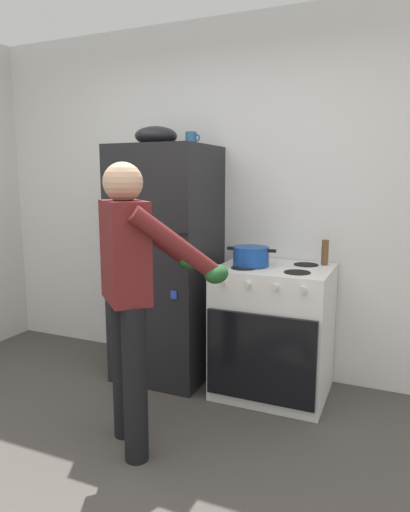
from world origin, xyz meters
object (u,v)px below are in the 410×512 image
at_px(pepper_mill, 325,252).
at_px(red_pot, 251,256).
at_px(stove_range, 273,331).
at_px(mixing_bowl, 156,136).
at_px(refrigerator, 167,263).
at_px(person_cook, 133,282).
at_px(coffee_mug, 191,139).

bearing_deg(pepper_mill, red_pot, -151.48).
height_order(stove_range, mixing_bowl, mixing_bowl).
distance_m(refrigerator, red_pot, 0.69).
relative_size(refrigerator, red_pot, 5.06).
bearing_deg(red_pot, mixing_bowl, 176.23).
relative_size(red_pot, pepper_mill, 2.02).
relative_size(person_cook, coffee_mug, 14.28).
distance_m(red_pot, coffee_mug, 0.96).
xyz_separation_m(refrigerator, person_cook, (0.30, -0.96, 0.09)).
height_order(person_cook, red_pot, person_cook).
height_order(refrigerator, stove_range, refrigerator).
height_order(coffee_mug, mixing_bowl, mixing_bowl).
relative_size(refrigerator, pepper_mill, 10.24).
bearing_deg(pepper_mill, coffee_mug, -171.09).
bearing_deg(coffee_mug, stove_range, -5.25).
xyz_separation_m(refrigerator, coffee_mug, (0.18, 0.05, 0.92)).
xyz_separation_m(red_pot, pepper_mill, (0.46, 0.25, 0.02)).
height_order(stove_range, pepper_mill, pepper_mill).
relative_size(pepper_mill, mixing_bowl, 0.55).
bearing_deg(red_pot, refrigerator, 175.82).
bearing_deg(mixing_bowl, stove_range, -0.64).
xyz_separation_m(refrigerator, red_pot, (0.68, -0.05, 0.11)).
bearing_deg(mixing_bowl, refrigerator, -0.22).
distance_m(refrigerator, mixing_bowl, 0.95).
relative_size(refrigerator, mixing_bowl, 5.61).
relative_size(refrigerator, person_cook, 1.09).
bearing_deg(mixing_bowl, pepper_mill, 9.31).
bearing_deg(coffee_mug, refrigerator, -164.60).
xyz_separation_m(coffee_mug, mixing_bowl, (-0.26, -0.05, 0.02)).
xyz_separation_m(person_cook, mixing_bowl, (-0.38, 0.96, 0.86)).
xyz_separation_m(person_cook, pepper_mill, (0.84, 1.16, 0.05)).
height_order(red_pot, pepper_mill, pepper_mill).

